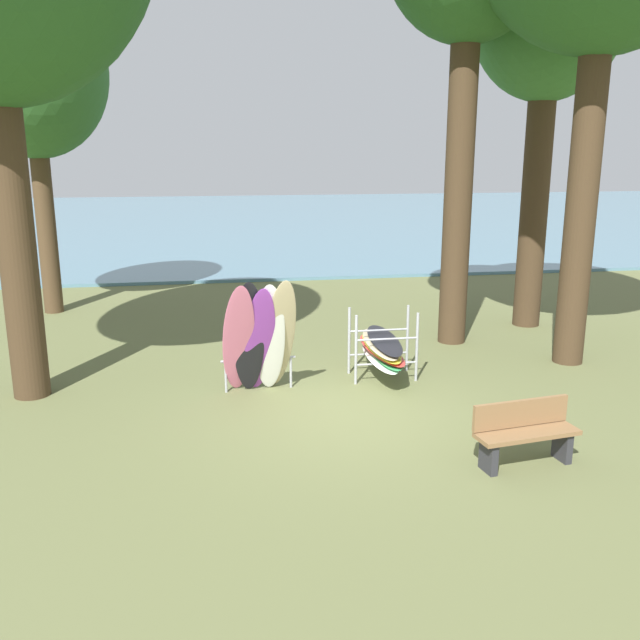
{
  "coord_description": "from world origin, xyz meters",
  "views": [
    {
      "loc": [
        -2.05,
        -10.0,
        4.1
      ],
      "look_at": [
        -0.16,
        1.67,
        1.1
      ],
      "focal_mm": 38.9,
      "sensor_mm": 36.0,
      "label": 1
    }
  ],
  "objects": [
    {
      "name": "park_bench",
      "position": [
        1.95,
        -2.12,
        0.45
      ],
      "size": [
        1.45,
        0.61,
        0.85
      ],
      "color": "#2D2D33",
      "rests_on": "ground"
    },
    {
      "name": "tree_far_right_back",
      "position": [
        -5.97,
        7.86,
        5.71
      ],
      "size": [
        3.5,
        3.5,
        7.78
      ],
      "color": "#4C3823",
      "rests_on": "ground"
    },
    {
      "name": "tree_far_left_back",
      "position": [
        5.23,
        4.77,
        6.67
      ],
      "size": [
        3.28,
        3.28,
        8.76
      ],
      "color": "#42301E",
      "rests_on": "ground"
    },
    {
      "name": "ground_plane",
      "position": [
        0.0,
        0.0,
        0.0
      ],
      "size": [
        80.0,
        80.0,
        0.0
      ],
      "primitive_type": "plane",
      "color": "#60663D"
    },
    {
      "name": "board_storage_rack",
      "position": [
        0.96,
        1.62,
        0.55
      ],
      "size": [
        1.15,
        2.13,
        1.25
      ],
      "color": "#9EA0A5",
      "rests_on": "ground"
    },
    {
      "name": "lake_water",
      "position": [
        0.0,
        28.97,
        0.05
      ],
      "size": [
        80.0,
        36.0,
        0.1
      ],
      "primitive_type": "cube",
      "color": "slate",
      "rests_on": "ground"
    },
    {
      "name": "leaning_board_pile",
      "position": [
        -1.29,
        0.97,
        1.0
      ],
      "size": [
        1.31,
        1.18,
        2.06
      ],
      "color": "pink",
      "rests_on": "ground"
    }
  ]
}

